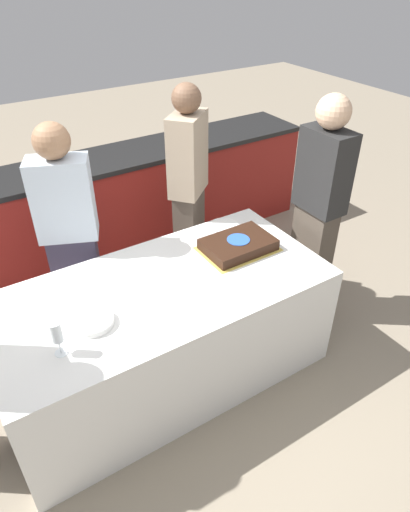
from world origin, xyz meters
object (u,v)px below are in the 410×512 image
Objects in this scene: wine_glass at (56,333)px; cake at (238,245)px; person_cutting_cake at (189,194)px; person_seated_right at (318,210)px; plate_stack at (93,322)px; person_standing_back at (70,235)px.

cake is at bearing 12.47° from wine_glass.
person_cutting_cake is at bearing 90.00° from cake.
person_seated_right is at bearing -6.66° from cake.
cake is at bearing 49.25° from person_cutting_cake.
person_seated_right is at bearing 3.26° from plate_stack.
plate_stack is 1.33m from person_cutting_cake.
cake is 1.10m from person_standing_back.
person_cutting_cake is (1.27, 0.91, -0.00)m from wine_glass.
person_cutting_cake is at bearing 36.84° from plate_stack.
person_seated_right reaches higher than person_cutting_cake.
cake is 0.63m from person_seated_right.
cake is at bearing 8.97° from plate_stack.
person_standing_back is at bearing 68.13° from wine_glass.
wine_glass is at bearing -5.14° from person_cutting_cake.
person_standing_back is (-0.90, 0.63, 0.05)m from cake.
person_cutting_cake reaches higher than plate_stack.
person_cutting_cake is 0.90m from person_standing_back.
wine_glass is (-1.27, -0.28, 0.10)m from cake.
person_seated_right reaches higher than cake.
cake is 0.29× the size of person_cutting_cake.
wine_glass is 1.90m from person_seated_right.
wine_glass reaches higher than cake.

